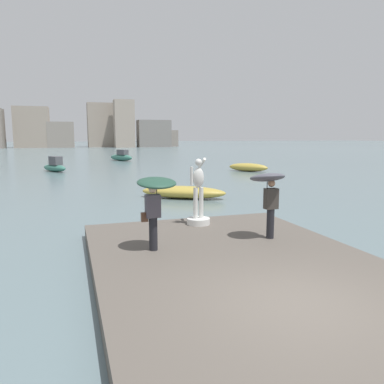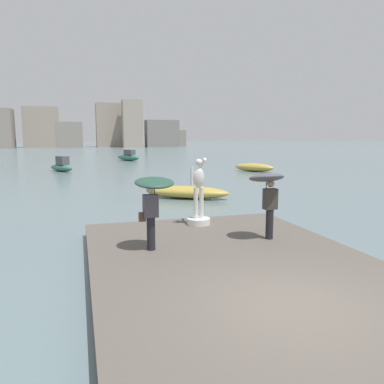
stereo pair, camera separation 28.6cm
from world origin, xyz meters
name	(u,v)px [view 1 (the left image)]	position (x,y,z in m)	size (l,w,h in m)	color
ground_plane	(104,165)	(0.00, 40.00, 0.00)	(400.00, 400.00, 0.00)	slate
pier	(244,272)	(0.00, 2.19, 0.20)	(6.81, 10.37, 0.40)	#564F47
statue_white_figure	(198,202)	(0.29, 6.37, 1.17)	(0.79, 0.95, 2.26)	silver
onlooker_left	(155,194)	(-1.71, 3.96, 1.89)	(1.07, 1.09, 1.95)	black
onlooker_right	(268,187)	(1.64, 4.05, 1.92)	(1.04, 1.06, 2.00)	black
boat_near	(121,157)	(2.97, 46.80, 0.57)	(3.16, 4.52, 1.52)	#336B5B
boat_mid	(55,166)	(-5.17, 32.71, 0.52)	(2.71, 3.49, 1.46)	#336B5B
boat_far	(183,192)	(2.05, 14.05, 0.33)	(4.74, 3.62, 0.67)	#B2993D
boat_rightward	(248,167)	(12.51, 27.30, 0.39)	(3.48, 3.78, 0.78)	#B2993D
distant_skyline	(68,129)	(-4.00, 112.53, 5.35)	(65.63, 12.78, 13.79)	#A89989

